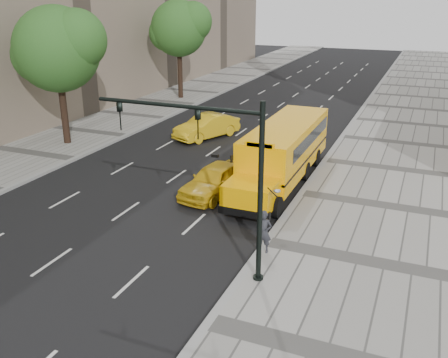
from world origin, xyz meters
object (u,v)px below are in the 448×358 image
at_px(taxi_near, 215,180).
at_px(taxi_far, 207,126).
at_px(tree_c, 180,28).
at_px(pedestrian, 264,232).
at_px(school_bus, 284,148).
at_px(traffic_signal, 221,167).
at_px(tree_b, 58,48).

relative_size(taxi_near, taxi_far, 0.95).
bearing_deg(tree_c, pedestrian, -56.84).
xyz_separation_m(taxi_near, pedestrian, (4.15, -4.88, 0.20)).
bearing_deg(pedestrian, school_bus, 95.52).
relative_size(pedestrian, traffic_signal, 0.26).
xyz_separation_m(tree_b, traffic_signal, (15.59, -10.95, -2.12)).
xyz_separation_m(tree_c, pedestrian, (16.55, -25.33, -5.47)).
bearing_deg(pedestrian, tree_b, 145.68).
relative_size(tree_b, taxi_far, 1.80).
distance_m(taxi_near, taxi_far, 10.37).
bearing_deg(tree_c, taxi_far, -55.43).
distance_m(tree_b, taxi_far, 10.71).
distance_m(tree_b, taxi_near, 14.16).
height_order(tree_b, school_bus, tree_b).
bearing_deg(traffic_signal, taxi_far, 116.16).
relative_size(taxi_near, traffic_signal, 0.72).
bearing_deg(taxi_near, traffic_signal, -55.55).
bearing_deg(tree_b, school_bus, -2.69).
relative_size(tree_c, school_bus, 0.77).
xyz_separation_m(tree_c, traffic_signal, (15.60, -27.24, -2.36)).
xyz_separation_m(school_bus, taxi_far, (-7.19, 5.79, -0.96)).
height_order(pedestrian, traffic_signal, traffic_signal).
bearing_deg(tree_c, taxi_near, -58.76).
height_order(tree_c, school_bus, tree_c).
distance_m(tree_c, traffic_signal, 31.48).
relative_size(tree_c, pedestrian, 5.32).
distance_m(tree_b, tree_c, 16.29).
xyz_separation_m(taxi_near, traffic_signal, (3.19, -6.79, 3.30)).
height_order(taxi_far, traffic_signal, traffic_signal).
relative_size(taxi_near, pedestrian, 2.76).
bearing_deg(tree_c, traffic_signal, -60.21).
relative_size(school_bus, taxi_far, 2.36).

